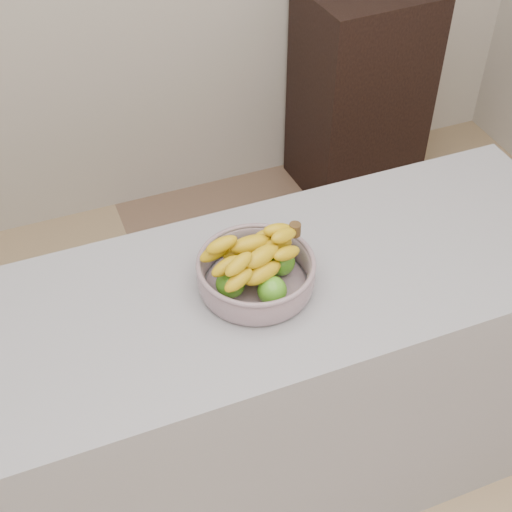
{
  "coord_description": "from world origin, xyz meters",
  "views": [
    {
      "loc": [
        -0.34,
        -0.7,
        2.13
      ],
      "look_at": [
        0.1,
        0.43,
        1.0
      ],
      "focal_mm": 50.0,
      "sensor_mm": 36.0,
      "label": 1
    }
  ],
  "objects": [
    {
      "name": "room_shell",
      "position": [
        0.0,
        0.0,
        1.71
      ],
      "size": [
        4.05,
        4.05,
        2.73
      ],
      "color": "beige",
      "rests_on": "ground"
    },
    {
      "name": "counter",
      "position": [
        0.0,
        0.43,
        0.45
      ],
      "size": [
        2.0,
        0.6,
        0.9
      ],
      "primitive_type": "cube",
      "color": "#94959C",
      "rests_on": "ground"
    },
    {
      "name": "cabinet",
      "position": [
        1.14,
        1.78,
        0.48
      ],
      "size": [
        0.55,
        0.45,
        0.95
      ],
      "primitive_type": "cube",
      "rotation": [
        0.0,
        0.0,
        0.06
      ],
      "color": "black",
      "rests_on": "ground"
    },
    {
      "name": "fruit_bowl",
      "position": [
        0.1,
        0.43,
        0.95
      ],
      "size": [
        0.28,
        0.28,
        0.15
      ],
      "rotation": [
        0.0,
        0.0,
        0.18
      ],
      "color": "#A7B7C8",
      "rests_on": "counter"
    }
  ]
}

